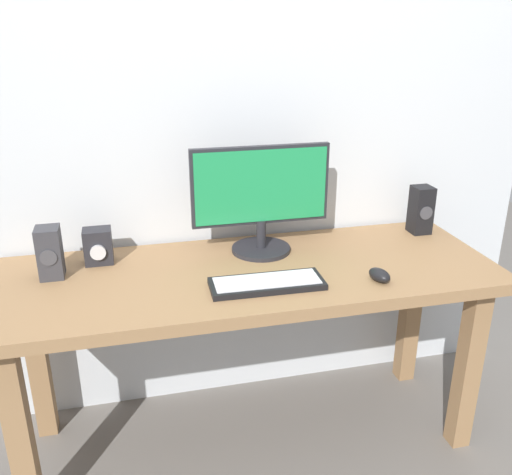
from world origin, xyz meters
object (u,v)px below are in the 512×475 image
Objects in this scene: monitor at (261,196)px; speaker_right at (421,210)px; mouse at (379,275)px; keyboard_primary at (267,283)px; desk at (249,296)px; speaker_left at (50,253)px; audio_controller at (98,246)px.

monitor reaches higher than speaker_right.
keyboard_primary is at bearing 157.49° from mouse.
monitor is at bearing 79.85° from keyboard_primary.
desk is at bearing -165.59° from speaker_right.
keyboard_primary is at bearing -155.35° from speaker_right.
mouse is 1.12m from speaker_left.
speaker_left is at bearing -151.32° from audio_controller.
desk is at bearing -8.79° from speaker_left.
keyboard_primary reaches higher than desk.
speaker_left is (-0.75, -0.06, -0.13)m from monitor.
mouse is at bearing -22.23° from audio_controller.
mouse reaches higher than keyboard_primary.
desk is 0.82m from speaker_right.
speaker_right is at bearing 3.73° from speaker_left.
keyboard_primary is 0.38m from mouse.
desk is at bearing 139.63° from mouse.
speaker_left is at bearing 171.21° from desk.
audio_controller reaches higher than desk.
audio_controller is (-0.92, 0.38, 0.04)m from mouse.
audio_controller is (-0.60, 0.02, -0.15)m from monitor.
desk is 19.55× the size of mouse.
keyboard_primary is 2.13× the size of speaker_left.
audio_controller is (-1.28, -0.01, -0.03)m from speaker_right.
desk is at bearing -116.57° from monitor.
keyboard_primary is (-0.05, -0.31, -0.20)m from monitor.
speaker_right is 1.52× the size of audio_controller.
keyboard_primary is 2.95× the size of audio_controller.
speaker_right is 1.09× the size of speaker_left.
speaker_right is at bearing 24.65° from keyboard_primary.
speaker_left is (-1.07, 0.29, 0.07)m from mouse.
mouse is 0.46× the size of speaker_right.
speaker_right is (0.74, 0.34, 0.09)m from keyboard_primary.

